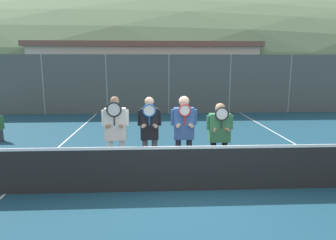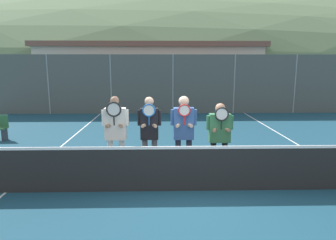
% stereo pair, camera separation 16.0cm
% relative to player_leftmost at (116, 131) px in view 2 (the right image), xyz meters
% --- Properties ---
extents(ground_plane, '(120.00, 120.00, 0.00)m').
position_rel_player_leftmost_xyz_m(ground_plane, '(1.65, -0.78, -1.10)').
color(ground_plane, navy).
extents(hill_distant, '(137.55, 76.41, 26.74)m').
position_rel_player_leftmost_xyz_m(hill_distant, '(1.65, 51.47, -1.10)').
color(hill_distant, '#5B7551').
rests_on(hill_distant, ground_plane).
extents(clubhouse_building, '(16.49, 5.50, 4.10)m').
position_rel_player_leftmost_xyz_m(clubhouse_building, '(0.25, 16.89, 0.97)').
color(clubhouse_building, beige).
rests_on(clubhouse_building, ground_plane).
extents(fence_back, '(19.29, 0.06, 3.05)m').
position_rel_player_leftmost_xyz_m(fence_back, '(1.65, 9.03, 0.42)').
color(fence_back, gray).
rests_on(fence_back, ground_plane).
extents(tennis_net, '(10.20, 0.09, 1.05)m').
position_rel_player_leftmost_xyz_m(tennis_net, '(1.65, -0.78, -0.61)').
color(tennis_net, gray).
rests_on(tennis_net, ground_plane).
extents(court_line_left_sideline, '(0.05, 16.00, 0.01)m').
position_rel_player_leftmost_xyz_m(court_line_left_sideline, '(-2.14, 2.22, -1.10)').
color(court_line_left_sideline, white).
rests_on(court_line_left_sideline, ground_plane).
extents(court_line_right_sideline, '(0.05, 16.00, 0.01)m').
position_rel_player_leftmost_xyz_m(court_line_right_sideline, '(5.44, 2.22, -1.10)').
color(court_line_right_sideline, white).
rests_on(court_line_right_sideline, ground_plane).
extents(player_leftmost, '(0.60, 0.34, 1.87)m').
position_rel_player_leftmost_xyz_m(player_leftmost, '(0.00, 0.00, 0.00)').
color(player_leftmost, white).
rests_on(player_leftmost, ground_plane).
extents(player_center_left, '(0.54, 0.34, 1.85)m').
position_rel_player_leftmost_xyz_m(player_center_left, '(0.75, 0.07, -0.03)').
color(player_center_left, '#56565B').
rests_on(player_center_left, ground_plane).
extents(player_center_right, '(0.58, 0.34, 1.87)m').
position_rel_player_leftmost_xyz_m(player_center_right, '(1.52, 0.00, 0.01)').
color(player_center_right, '#232838').
rests_on(player_center_right, ground_plane).
extents(player_rightmost, '(0.61, 0.34, 1.71)m').
position_rel_player_leftmost_xyz_m(player_rightmost, '(2.34, 0.02, -0.07)').
color(player_rightmost, black).
rests_on(player_rightmost, ground_plane).
extents(car_far_left, '(4.02, 2.02, 1.74)m').
position_rel_player_leftmost_xyz_m(car_far_left, '(-4.18, 11.12, -0.21)').
color(car_far_left, '#285638').
rests_on(car_far_left, ground_plane).
extents(car_left_of_center, '(4.49, 1.94, 1.82)m').
position_rel_player_leftmost_xyz_m(car_left_of_center, '(0.52, 11.05, -0.18)').
color(car_left_of_center, maroon).
rests_on(car_left_of_center, ground_plane).
extents(car_center, '(4.02, 2.04, 1.76)m').
position_rel_player_leftmost_xyz_m(car_center, '(5.22, 11.45, -0.21)').
color(car_center, maroon).
rests_on(car_center, ground_plane).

